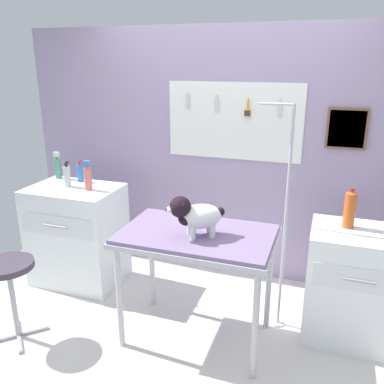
% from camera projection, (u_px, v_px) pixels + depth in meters
% --- Properties ---
extents(ground, '(4.40, 4.00, 0.04)m').
position_uv_depth(ground, '(178.00, 350.00, 2.95)').
color(ground, silver).
extents(rear_wall_panel, '(4.00, 0.11, 2.30)m').
position_uv_depth(rear_wall_panel, '(227.00, 156.00, 3.73)').
color(rear_wall_panel, '#9B8AAD').
rests_on(rear_wall_panel, ground).
extents(grooming_table, '(1.09, 0.67, 0.86)m').
position_uv_depth(grooming_table, '(197.00, 243.00, 2.84)').
color(grooming_table, '#B7B7BC').
rests_on(grooming_table, ground).
extents(grooming_arm, '(0.30, 0.11, 1.73)m').
position_uv_depth(grooming_arm, '(284.00, 230.00, 2.98)').
color(grooming_arm, '#B7B7BC').
rests_on(grooming_arm, ground).
extents(dog, '(0.38, 0.31, 0.29)m').
position_uv_depth(dog, '(195.00, 215.00, 2.70)').
color(dog, white).
rests_on(dog, grooming_table).
extents(counter_left, '(0.80, 0.58, 0.92)m').
position_uv_depth(counter_left, '(77.00, 235.00, 3.74)').
color(counter_left, white).
rests_on(counter_left, ground).
extents(cabinet_right, '(0.68, 0.54, 0.86)m').
position_uv_depth(cabinet_right, '(354.00, 285.00, 2.96)').
color(cabinet_right, white).
rests_on(cabinet_right, ground).
extents(stool, '(0.36, 0.36, 0.63)m').
position_uv_depth(stool, '(9.00, 276.00, 2.91)').
color(stool, '#9E9EA3').
rests_on(stool, ground).
extents(spray_bottle_tall, '(0.06, 0.06, 0.26)m').
position_uv_depth(spray_bottle_tall, '(88.00, 177.00, 3.50)').
color(spray_bottle_tall, '#CD635F').
rests_on(spray_bottle_tall, counter_left).
extents(shampoo_bottle, '(0.06, 0.06, 0.26)m').
position_uv_depth(shampoo_bottle, '(58.00, 167.00, 3.85)').
color(shampoo_bottle, '#449463').
rests_on(shampoo_bottle, counter_left).
extents(conditioner_bottle, '(0.06, 0.06, 0.21)m').
position_uv_depth(conditioner_bottle, '(80.00, 173.00, 3.75)').
color(conditioner_bottle, '#2F76C3').
rests_on(conditioner_bottle, counter_left).
extents(detangler_spray, '(0.06, 0.06, 0.23)m').
position_uv_depth(detangler_spray, '(67.00, 176.00, 3.60)').
color(detangler_spray, '#B4BCBB').
rests_on(detangler_spray, counter_left).
extents(soda_bottle, '(0.08, 0.08, 0.29)m').
position_uv_depth(soda_bottle, '(350.00, 209.00, 2.87)').
color(soda_bottle, '#BA4F1C').
rests_on(soda_bottle, cabinet_right).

